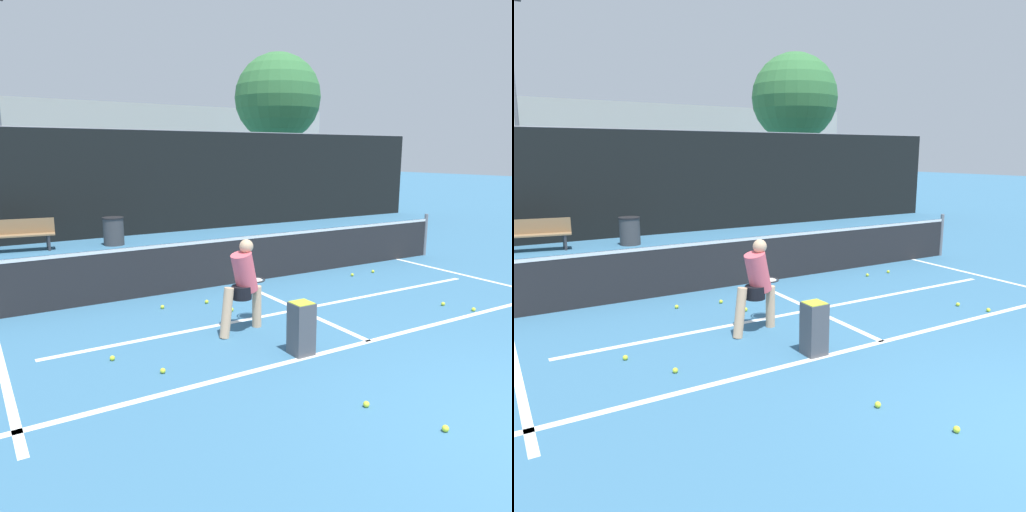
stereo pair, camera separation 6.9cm
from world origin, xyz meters
TOP-DOWN VIEW (x-y plane):
  - court_baseline_near at (0.00, 2.91)m, footprint 11.00×0.10m
  - court_service_line at (0.00, 4.61)m, footprint 8.25×0.10m
  - court_center_mark at (0.00, 4.79)m, footprint 0.10×3.77m
  - court_sideline_left at (-4.51, 4.79)m, footprint 0.10×4.77m
  - court_sideline_right at (4.51, 4.79)m, footprint 0.10×4.77m
  - net at (0.00, 6.68)m, footprint 11.09×0.09m
  - fence_back at (0.00, 13.72)m, footprint 24.00×0.06m
  - player_practicing at (-1.30, 4.20)m, footprint 1.07×0.75m
  - tennis_ball_scattered_0 at (2.47, 3.03)m, footprint 0.07×0.07m
  - tennis_ball_scattered_1 at (-1.33, 1.55)m, footprint 0.07×0.07m
  - tennis_ball_scattered_2 at (2.36, 5.91)m, footprint 0.07×0.07m
  - tennis_ball_scattered_3 at (2.96, 5.91)m, footprint 0.07×0.07m
  - tennis_ball_scattered_4 at (-1.18, 5.73)m, footprint 0.07×0.07m
  - tennis_ball_scattered_5 at (-2.86, 3.42)m, footprint 0.07×0.07m
  - tennis_ball_scattered_6 at (-1.96, 5.84)m, footprint 0.07×0.07m
  - tennis_ball_scattered_7 at (-3.28, 4.11)m, footprint 0.07×0.07m
  - tennis_ball_scattered_8 at (2.28, 3.49)m, footprint 0.07×0.07m
  - tennis_ball_scattered_9 at (-1.01, 0.82)m, footprint 0.07×0.07m
  - tennis_ball_scattered_10 at (-1.01, 5.11)m, footprint 0.07×0.07m
  - ball_hopper at (-1.08, 3.05)m, footprint 0.28×0.28m
  - courtside_bench at (-3.48, 12.64)m, footprint 1.93×0.65m
  - trash_bin at (-1.00, 12.28)m, footprint 0.61×0.61m
  - parked_car at (1.37, 17.51)m, footprint 1.67×3.96m
  - tree_mid at (8.88, 18.76)m, footprint 4.11×4.11m
  - building_far at (0.00, 28.37)m, footprint 36.00×2.40m

SIDE VIEW (x-z plane):
  - court_baseline_near at x=0.00m, z-range 0.00..0.01m
  - court_service_line at x=0.00m, z-range 0.00..0.01m
  - court_center_mark at x=0.00m, z-range 0.00..0.01m
  - court_sideline_left at x=-4.51m, z-range 0.00..0.01m
  - court_sideline_right at x=4.51m, z-range 0.00..0.01m
  - tennis_ball_scattered_0 at x=2.47m, z-range 0.00..0.07m
  - tennis_ball_scattered_1 at x=-1.33m, z-range 0.00..0.07m
  - tennis_ball_scattered_2 at x=2.36m, z-range 0.00..0.07m
  - tennis_ball_scattered_3 at x=2.96m, z-range 0.00..0.07m
  - tennis_ball_scattered_4 at x=-1.18m, z-range 0.00..0.07m
  - tennis_ball_scattered_5 at x=-2.86m, z-range 0.00..0.07m
  - tennis_ball_scattered_6 at x=-1.96m, z-range 0.00..0.07m
  - tennis_ball_scattered_7 at x=-3.28m, z-range 0.00..0.07m
  - tennis_ball_scattered_8 at x=2.28m, z-range 0.00..0.07m
  - tennis_ball_scattered_9 at x=-1.01m, z-range 0.00..0.07m
  - tennis_ball_scattered_10 at x=-1.01m, z-range 0.00..0.07m
  - ball_hopper at x=-1.08m, z-range 0.02..0.73m
  - trash_bin at x=-1.00m, z-range 0.00..0.80m
  - courtside_bench at x=-3.48m, z-range 0.05..0.91m
  - net at x=0.00m, z-range -0.02..1.05m
  - parked_car at x=1.37m, z-range -0.12..1.38m
  - player_practicing at x=-1.30m, z-range 0.05..1.43m
  - fence_back at x=0.00m, z-range -0.01..3.32m
  - building_far at x=0.00m, z-range 0.00..5.43m
  - tree_mid at x=8.88m, z-range 1.55..8.78m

